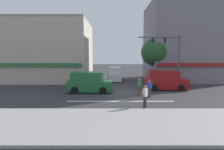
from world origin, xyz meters
The scene contains 15 objects.
ground_plane centered at (0.00, 0.00, 0.00)m, with size 120.00×120.00×0.00m, color #333335.
lane_marking_stripe centered at (0.00, -3.50, 0.00)m, with size 9.00×0.24×0.01m, color silver.
sidewalk_curb centered at (0.00, -8.50, 0.08)m, with size 40.00×5.00×0.16m, color #9E9993.
building_left_block centered at (-10.78, 9.56, 4.48)m, with size 13.01×9.90×8.97m.
building_right_corner centered at (10.15, 9.63, 5.78)m, with size 10.45×9.24×11.56m.
street_tree centered at (5.18, 6.48, 4.25)m, with size 3.74×3.74×6.13m.
utility_pole_near_left centered at (-7.22, 5.77, 3.77)m, with size 1.40×0.22×7.24m.
utility_pole_far_right centered at (8.72, 9.48, 4.52)m, with size 1.40×0.22×8.73m.
traffic_light_mast centered at (6.23, 3.03, 4.18)m, with size 4.89×0.40×6.20m.
van_approaching_near centered at (5.23, 1.60, 1.01)m, with size 4.66×2.16×2.11m.
van_crossing_rightbound centered at (-3.08, 0.25, 1.01)m, with size 4.67×2.18×2.11m.
van_waiting_far centered at (-0.27, 8.52, 1.01)m, with size 2.05×4.61×2.11m.
pedestrian_foreground_with_bag centered at (1.68, -5.37, 0.95)m, with size 0.60×0.57×1.67m.
pedestrian_mid_crossing centered at (1.91, -1.38, 0.95)m, with size 0.32×0.55×1.67m.
pedestrian_far_side centered at (2.65, -2.23, 0.95)m, with size 0.46×0.40×1.67m.
Camera 1 is at (-0.70, -17.77, 3.81)m, focal length 28.00 mm.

